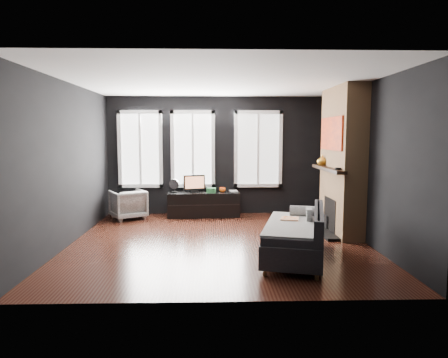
{
  "coord_description": "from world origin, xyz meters",
  "views": [
    {
      "loc": [
        -0.11,
        -6.71,
        1.83
      ],
      "look_at": [
        0.1,
        0.3,
        1.05
      ],
      "focal_mm": 32.0,
      "sensor_mm": 36.0,
      "label": 1
    }
  ],
  "objects_px": {
    "armchair": "(128,203)",
    "book": "(230,186)",
    "monitor": "(194,182)",
    "mug": "(223,189)",
    "sofa": "(294,233)",
    "mantel_vase": "(322,160)",
    "media_console": "(204,204)"
  },
  "relations": [
    {
      "from": "mug",
      "to": "sofa",
      "type": "bearing_deg",
      "value": -72.68
    },
    {
      "from": "armchair",
      "to": "monitor",
      "type": "bearing_deg",
      "value": 157.87
    },
    {
      "from": "armchair",
      "to": "mantel_vase",
      "type": "distance_m",
      "value": 4.22
    },
    {
      "from": "mantel_vase",
      "to": "monitor",
      "type": "bearing_deg",
      "value": 156.61
    },
    {
      "from": "mug",
      "to": "monitor",
      "type": "bearing_deg",
      "value": 178.21
    },
    {
      "from": "media_console",
      "to": "mantel_vase",
      "type": "relative_size",
      "value": 7.55
    },
    {
      "from": "armchair",
      "to": "monitor",
      "type": "height_order",
      "value": "monitor"
    },
    {
      "from": "media_console",
      "to": "sofa",
      "type": "bearing_deg",
      "value": -69.78
    },
    {
      "from": "mantel_vase",
      "to": "armchair",
      "type": "bearing_deg",
      "value": 167.32
    },
    {
      "from": "armchair",
      "to": "book",
      "type": "height_order",
      "value": "book"
    },
    {
      "from": "armchair",
      "to": "mug",
      "type": "distance_m",
      "value": 2.1
    },
    {
      "from": "sofa",
      "to": "book",
      "type": "xyz_separation_m",
      "value": [
        -0.81,
        3.25,
        0.28
      ]
    },
    {
      "from": "media_console",
      "to": "book",
      "type": "distance_m",
      "value": 0.72
    },
    {
      "from": "monitor",
      "to": "mug",
      "type": "height_order",
      "value": "monitor"
    },
    {
      "from": "armchair",
      "to": "book",
      "type": "bearing_deg",
      "value": 157.33
    },
    {
      "from": "media_console",
      "to": "mug",
      "type": "bearing_deg",
      "value": -4.41
    },
    {
      "from": "monitor",
      "to": "book",
      "type": "relative_size",
      "value": 2.09
    },
    {
      "from": "monitor",
      "to": "mantel_vase",
      "type": "bearing_deg",
      "value": -40.73
    },
    {
      "from": "book",
      "to": "mantel_vase",
      "type": "distance_m",
      "value": 2.23
    },
    {
      "from": "mug",
      "to": "book",
      "type": "distance_m",
      "value": 0.21
    },
    {
      "from": "armchair",
      "to": "mug",
      "type": "xyz_separation_m",
      "value": [
        2.07,
        0.19,
        0.27
      ]
    },
    {
      "from": "armchair",
      "to": "monitor",
      "type": "distance_m",
      "value": 1.51
    },
    {
      "from": "media_console",
      "to": "mantel_vase",
      "type": "distance_m",
      "value": 2.8
    },
    {
      "from": "sofa",
      "to": "armchair",
      "type": "height_order",
      "value": "sofa"
    },
    {
      "from": "sofa",
      "to": "mug",
      "type": "bearing_deg",
      "value": 122.15
    },
    {
      "from": "sofa",
      "to": "armchair",
      "type": "distance_m",
      "value": 4.24
    },
    {
      "from": "sofa",
      "to": "mug",
      "type": "distance_m",
      "value": 3.3
    },
    {
      "from": "armchair",
      "to": "mantel_vase",
      "type": "xyz_separation_m",
      "value": [
        4.0,
        -0.9,
        0.98
      ]
    },
    {
      "from": "sofa",
      "to": "media_console",
      "type": "distance_m",
      "value": 3.44
    },
    {
      "from": "armchair",
      "to": "book",
      "type": "xyz_separation_m",
      "value": [
        2.24,
        0.3,
        0.32
      ]
    },
    {
      "from": "sofa",
      "to": "monitor",
      "type": "relative_size",
      "value": 3.62
    },
    {
      "from": "mug",
      "to": "book",
      "type": "bearing_deg",
      "value": 34.2
    }
  ]
}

